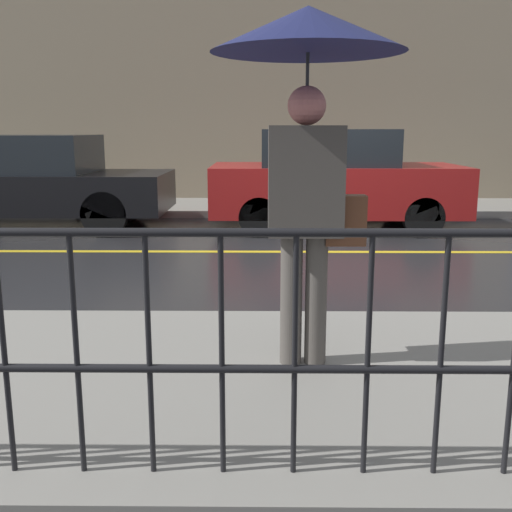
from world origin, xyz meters
The scene contains 9 objects.
ground_plane centered at (0.00, 0.00, 0.00)m, with size 80.00×80.00×0.00m, color #262628.
sidewalk_near centered at (0.00, -4.32, 0.07)m, with size 28.00×2.57×0.13m.
sidewalk_far centered at (0.00, 4.10, 0.07)m, with size 28.00×2.12×0.13m.
lane_marking centered at (0.00, 0.00, 0.00)m, with size 25.20×0.12×0.01m.
building_storefront centered at (0.00, 5.31, 2.57)m, with size 28.00×0.30×5.15m.
railing_foreground centered at (0.00, -5.36, 0.78)m, with size 12.00×0.04×1.06m.
pedestrian centered at (-0.62, -4.12, 1.83)m, with size 1.12×1.12×2.12m.
car_black centered at (-4.61, 1.93, 0.76)m, with size 4.30×1.85×1.49m.
car_red centered at (0.25, 1.93, 0.79)m, with size 3.93×1.84×1.58m.
Camera 1 is at (-0.89, -7.68, 1.57)m, focal length 42.00 mm.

